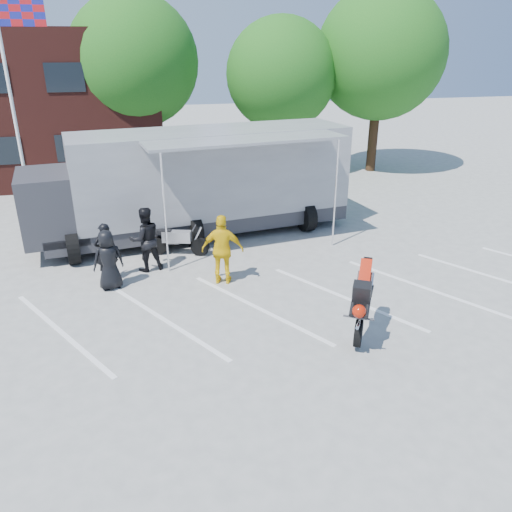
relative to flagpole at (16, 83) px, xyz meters
name	(u,v)px	position (x,y,z in m)	size (l,w,h in m)	color
ground	(260,329)	(6.24, -10.00, -5.05)	(100.00, 100.00, 0.00)	#A5A5A0
parking_bay_lines	(250,309)	(6.24, -9.00, -5.05)	(18.00, 5.00, 0.01)	white
flagpole	(16,83)	(0.00, 0.00, 0.00)	(1.61, 0.12, 8.00)	white
tree_left	(134,61)	(4.24, 6.00, 0.51)	(6.12, 6.12, 8.64)	#382314
tree_mid	(281,75)	(11.24, 5.00, -0.11)	(5.44, 5.44, 7.68)	#382314
tree_right	(380,54)	(16.24, 4.50, 0.82)	(6.46, 6.46, 9.12)	#382314
transporter_truck	(202,234)	(5.86, -3.14, -5.05)	(11.49, 5.53, 3.66)	gray
parked_motorcycle	(179,255)	(4.87, -4.93, -5.05)	(0.67, 2.02, 1.06)	#B2B2B7
stunt_bike_rider	(360,332)	(8.49, -10.75, -5.05)	(0.83, 1.76, 2.07)	black
spectator_leather_a	(108,260)	(2.78, -6.87, -4.20)	(0.83, 0.54, 1.70)	black
spectator_leather_b	(106,252)	(2.70, -6.27, -4.20)	(0.63, 0.41, 1.71)	black
spectator_leather_c	(145,239)	(3.83, -5.85, -4.08)	(0.95, 0.74, 1.95)	black
spectator_hivis	(223,250)	(5.87, -7.28, -4.05)	(1.18, 0.49, 2.01)	yellow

